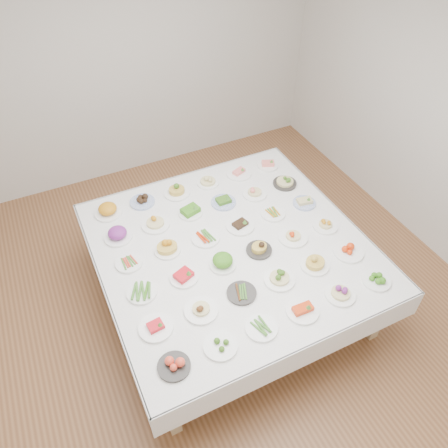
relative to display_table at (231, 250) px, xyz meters
name	(u,v)px	position (x,y,z in m)	size (l,w,h in m)	color
room_envelope	(208,144)	(-0.18, 0.05, 1.15)	(5.02, 5.02, 2.81)	#8C5E3A
display_table	(231,250)	(0.00, 0.00, 0.00)	(2.33, 2.33, 0.75)	white
dish_0	(174,364)	(-0.89, -0.88, 0.11)	(0.23, 0.23, 0.10)	#2D2B28
dish_1	(220,344)	(-0.53, -0.88, 0.10)	(0.25, 0.25, 0.09)	white
dish_2	(262,327)	(-0.19, -0.88, 0.09)	(0.24, 0.24, 0.05)	white
dish_3	(303,309)	(0.17, -0.88, 0.11)	(0.25, 0.25, 0.10)	white
dish_4	(341,291)	(0.53, -0.89, 0.13)	(0.26, 0.26, 0.14)	white
dish_5	(377,279)	(0.89, -0.90, 0.10)	(0.23, 0.23, 0.09)	white
dish_6	(156,326)	(-0.90, -0.53, 0.10)	(0.26, 0.26, 0.10)	white
dish_7	(201,306)	(-0.53, -0.54, 0.13)	(0.26, 0.26, 0.14)	white
dish_8	(242,293)	(-0.17, -0.53, 0.08)	(0.24, 0.24, 0.05)	#2D2B28
dish_9	(280,275)	(0.17, -0.54, 0.13)	(0.26, 0.26, 0.14)	white
dish_10	(316,261)	(0.53, -0.54, 0.14)	(0.25, 0.24, 0.15)	white
dish_11	(349,249)	(0.88, -0.54, 0.11)	(0.26, 0.26, 0.11)	white
dish_12	(142,291)	(-0.89, -0.17, 0.09)	(0.26, 0.24, 0.06)	white
dish_13	(184,275)	(-0.53, -0.17, 0.11)	(0.24, 0.24, 0.11)	white
dish_14	(223,260)	(-0.18, -0.19, 0.13)	(0.23, 0.23, 0.14)	white
dish_15	(259,247)	(0.19, -0.17, 0.11)	(0.22, 0.22, 0.12)	#2D2B28
dish_16	(293,234)	(0.54, -0.17, 0.12)	(0.26, 0.26, 0.13)	white
dish_17	(326,223)	(0.89, -0.18, 0.11)	(0.23, 0.23, 0.11)	white
dish_18	(129,262)	(-0.89, 0.18, 0.08)	(0.23, 0.23, 0.05)	white
dish_19	(167,246)	(-0.54, 0.18, 0.13)	(0.23, 0.23, 0.14)	white
dish_20	(205,237)	(-0.18, 0.17, 0.09)	(0.26, 0.26, 0.06)	white
dish_21	(240,223)	(0.18, 0.17, 0.11)	(0.26, 0.26, 0.11)	white
dish_22	(273,213)	(0.54, 0.19, 0.08)	(0.23, 0.23, 0.05)	white
dish_23	(304,202)	(0.90, 0.18, 0.10)	(0.22, 0.22, 0.09)	#4C66B2
dish_24	(117,233)	(-0.89, 0.53, 0.12)	(0.25, 0.25, 0.13)	white
dish_25	(155,220)	(-0.53, 0.53, 0.13)	(0.27, 0.27, 0.15)	white
dish_26	(190,210)	(-0.17, 0.54, 0.11)	(0.23, 0.23, 0.11)	white
dish_27	(223,200)	(0.18, 0.54, 0.10)	(0.24, 0.24, 0.10)	#4C66B2
dish_28	(255,190)	(0.53, 0.52, 0.12)	(0.24, 0.24, 0.13)	white
dish_29	(285,179)	(0.89, 0.54, 0.13)	(0.24, 0.24, 0.14)	#2D2B28
dish_30	(107,208)	(-0.88, 0.89, 0.14)	(0.29, 0.29, 0.16)	white
dish_31	(142,200)	(-0.54, 0.90, 0.10)	(0.24, 0.24, 0.09)	#4C66B2
dish_32	(176,188)	(-0.18, 0.88, 0.14)	(0.26, 0.26, 0.16)	white
dish_33	(208,180)	(0.17, 0.89, 0.12)	(0.22, 0.22, 0.12)	white
dish_34	(239,172)	(0.54, 0.90, 0.10)	(0.26, 0.26, 0.10)	white
dish_35	(268,164)	(0.89, 0.89, 0.10)	(0.22, 0.22, 0.09)	white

